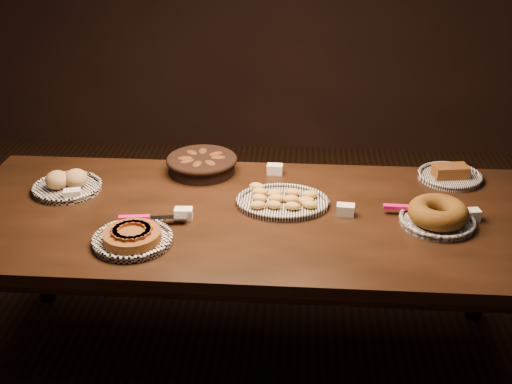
# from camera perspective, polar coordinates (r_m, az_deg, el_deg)

# --- Properties ---
(ground) EXTENTS (5.00, 5.00, 0.00)m
(ground) POSITION_cam_1_polar(r_m,az_deg,el_deg) (3.01, -0.51, -14.52)
(ground) COLOR black
(ground) RESTS_ON ground
(buffet_table) EXTENTS (2.40, 1.00, 0.75)m
(buffet_table) POSITION_cam_1_polar(r_m,az_deg,el_deg) (2.61, -0.57, -3.29)
(buffet_table) COLOR black
(buffet_table) RESTS_ON ground
(apple_tart_plate) EXTENTS (0.33, 0.33, 0.06)m
(apple_tart_plate) POSITION_cam_1_polar(r_m,az_deg,el_deg) (2.41, -10.92, -3.96)
(apple_tart_plate) COLOR white
(apple_tart_plate) RESTS_ON buffet_table
(madeleine_platter) EXTENTS (0.38, 0.31, 0.04)m
(madeleine_platter) POSITION_cam_1_polar(r_m,az_deg,el_deg) (2.64, 2.34, -0.78)
(madeleine_platter) COLOR black
(madeleine_platter) RESTS_ON buffet_table
(bundt_cake_plate) EXTENTS (0.35, 0.30, 0.09)m
(bundt_cake_plate) POSITION_cam_1_polar(r_m,az_deg,el_deg) (2.58, 15.83, -1.99)
(bundt_cake_plate) COLOR black
(bundt_cake_plate) RESTS_ON buffet_table
(croissant_basket) EXTENTS (0.32, 0.32, 0.08)m
(croissant_basket) POSITION_cam_1_polar(r_m,az_deg,el_deg) (2.92, -4.85, 2.61)
(croissant_basket) COLOR black
(croissant_basket) RESTS_ON buffet_table
(bread_roll_plate) EXTENTS (0.30, 0.30, 0.09)m
(bread_roll_plate) POSITION_cam_1_polar(r_m,az_deg,el_deg) (2.87, -16.46, 0.70)
(bread_roll_plate) COLOR white
(bread_roll_plate) RESTS_ON buffet_table
(loaf_plate) EXTENTS (0.28, 0.28, 0.06)m
(loaf_plate) POSITION_cam_1_polar(r_m,az_deg,el_deg) (2.98, 16.85, 1.46)
(loaf_plate) COLOR black
(loaf_plate) RESTS_ON buffet_table
(tent_cards) EXTENTS (1.70, 0.49, 0.04)m
(tent_cards) POSITION_cam_1_polar(r_m,az_deg,el_deg) (2.63, 1.02, -0.67)
(tent_cards) COLOR white
(tent_cards) RESTS_ON buffet_table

